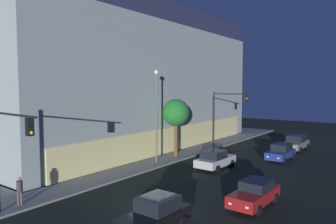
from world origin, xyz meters
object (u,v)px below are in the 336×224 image
object	(u,v)px
street_lamp_sidewalk	(157,106)
car_red	(255,193)
pedestrian_waiting	(20,189)
car_silver	(215,159)
car_blue	(281,152)
modern_building	(90,80)
traffic_light_far_corner	(225,110)
sidewalk_tree	(176,113)
car_black	(155,215)
car_grey	(296,143)
traffic_light_near_corner	(8,144)

from	to	relation	value
street_lamp_sidewalk	car_red	xyz separation A→B (m)	(-5.14, -11.98, -4.90)
pedestrian_waiting	car_silver	size ratio (longest dim) A/B	0.40
street_lamp_sidewalk	car_blue	distance (m)	13.71
modern_building	traffic_light_far_corner	distance (m)	19.61
traffic_light_far_corner	pedestrian_waiting	size ratio (longest dim) A/B	3.85
sidewalk_tree	modern_building	bearing A→B (deg)	81.50
traffic_light_far_corner	street_lamp_sidewalk	xyz separation A→B (m)	(-10.72, 1.90, 0.92)
car_black	car_grey	size ratio (longest dim) A/B	0.87
modern_building	sidewalk_tree	distance (m)	17.26
modern_building	car_red	distance (m)	31.70
pedestrian_waiting	traffic_light_far_corner	bearing A→B (deg)	-3.43
car_blue	traffic_light_near_corner	bearing A→B (deg)	163.61
traffic_light_near_corner	car_black	distance (m)	8.86
sidewalk_tree	car_red	world-z (taller)	sidewalk_tree
street_lamp_sidewalk	pedestrian_waiting	size ratio (longest dim) A/B	5.05
car_grey	traffic_light_far_corner	bearing A→B (deg)	122.93
car_silver	car_red	bearing A→B (deg)	-136.61
sidewalk_tree	car_grey	size ratio (longest dim) A/B	1.27
modern_building	traffic_light_far_corner	bearing A→B (deg)	-75.40
modern_building	car_black	world-z (taller)	modern_building
traffic_light_far_corner	pedestrian_waiting	xyz separation A→B (m)	(-24.83, 1.49, -3.57)
modern_building	pedestrian_waiting	bearing A→B (deg)	-139.37
pedestrian_waiting	car_grey	xyz separation A→B (m)	(29.43, -8.59, -0.31)
sidewalk_tree	car_grey	bearing A→B (deg)	-37.21
car_silver	car_blue	distance (m)	8.09
sidewalk_tree	pedestrian_waiting	size ratio (longest dim) A/B	3.44
car_silver	car_grey	world-z (taller)	car_grey
pedestrian_waiting	traffic_light_near_corner	bearing A→B (deg)	-131.31
car_black	car_silver	world-z (taller)	car_black
car_red	car_grey	distance (m)	20.68
car_grey	car_black	bearing A→B (deg)	-179.46
car_red	car_blue	distance (m)	14.28
pedestrian_waiting	car_black	distance (m)	9.16
car_red	car_silver	size ratio (longest dim) A/B	1.01
modern_building	sidewalk_tree	bearing A→B (deg)	-98.50
sidewalk_tree	car_red	bearing A→B (deg)	-125.27
traffic_light_far_corner	sidewalk_tree	bearing A→B (deg)	165.02
car_silver	car_blue	xyz separation A→B (m)	(7.15, -3.77, -0.03)
traffic_light_far_corner	car_blue	size ratio (longest dim) A/B	1.54
car_black	car_blue	size ratio (longest dim) A/B	0.95
traffic_light_far_corner	car_black	world-z (taller)	traffic_light_far_corner
traffic_light_far_corner	sidewalk_tree	xyz separation A→B (m)	(-7.34, 1.96, -0.01)
car_black	car_red	xyz separation A→B (m)	(6.60, -2.72, -0.09)
sidewalk_tree	car_blue	xyz separation A→B (m)	(5.50, -9.32, -3.93)
traffic_light_near_corner	pedestrian_waiting	distance (m)	3.87
car_silver	car_blue	bearing A→B (deg)	-27.78
modern_building	car_silver	distance (m)	23.86
car_red	pedestrian_waiting	bearing A→B (deg)	127.77
car_blue	car_grey	world-z (taller)	car_grey
traffic_light_near_corner	car_grey	world-z (taller)	traffic_light_near_corner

